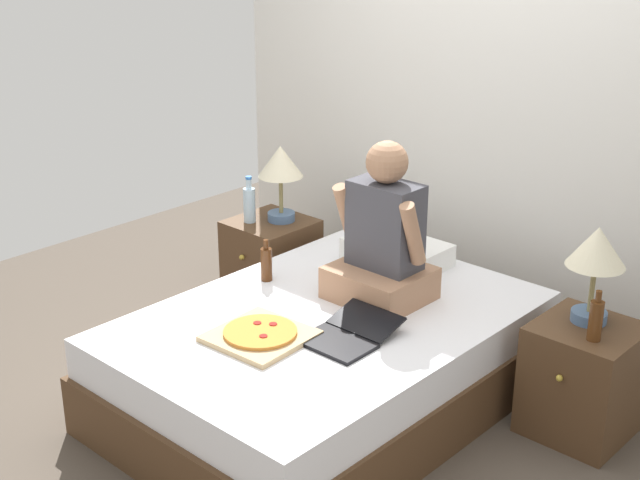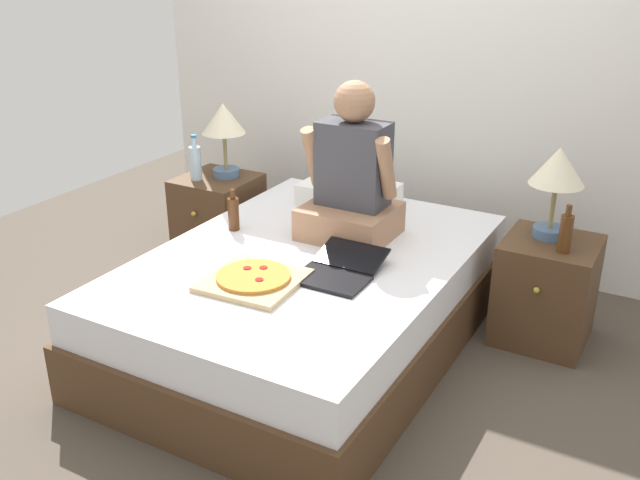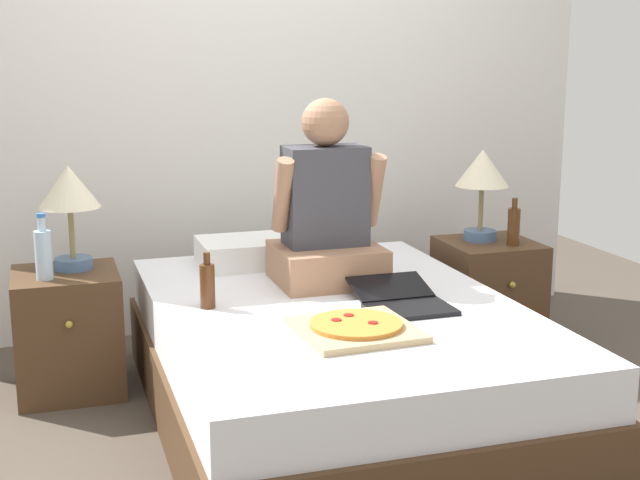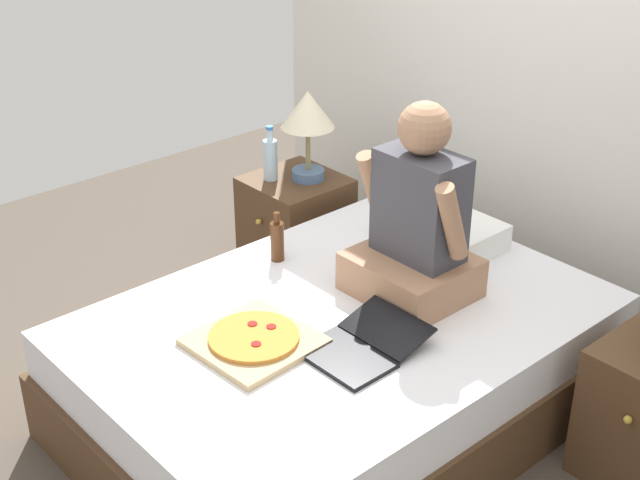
# 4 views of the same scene
# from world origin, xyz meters

# --- Properties ---
(ground_plane) EXTENTS (5.65, 5.65, 0.00)m
(ground_plane) POSITION_xyz_m (0.00, 0.00, 0.00)
(ground_plane) COLOR #4C4238
(wall_back) EXTENTS (3.65, 0.12, 2.50)m
(wall_back) POSITION_xyz_m (0.00, 1.36, 1.25)
(wall_back) COLOR silver
(wall_back) RESTS_ON ground
(bed) EXTENTS (1.41, 2.00, 0.48)m
(bed) POSITION_xyz_m (0.00, 0.00, 0.24)
(bed) COLOR #4C331E
(bed) RESTS_ON ground
(nightstand_left) EXTENTS (0.44, 0.47, 0.53)m
(nightstand_left) POSITION_xyz_m (-1.01, 0.62, 0.26)
(nightstand_left) COLOR #4C331E
(nightstand_left) RESTS_ON ground
(lamp_on_left_nightstand) EXTENTS (0.26, 0.26, 0.45)m
(lamp_on_left_nightstand) POSITION_xyz_m (-0.97, 0.67, 0.86)
(lamp_on_left_nightstand) COLOR #4C6B93
(lamp_on_left_nightstand) RESTS_ON nightstand_left
(water_bottle) EXTENTS (0.07, 0.07, 0.28)m
(water_bottle) POSITION_xyz_m (-1.09, 0.53, 0.64)
(water_bottle) COLOR silver
(water_bottle) RESTS_ON nightstand_left
(pillow) EXTENTS (0.52, 0.34, 0.12)m
(pillow) POSITION_xyz_m (-0.15, 0.72, 0.54)
(pillow) COLOR white
(pillow) RESTS_ON bed
(person_seated) EXTENTS (0.47, 0.40, 0.78)m
(person_seated) POSITION_xyz_m (0.07, 0.33, 0.77)
(person_seated) COLOR #A37556
(person_seated) RESTS_ON bed
(laptop) EXTENTS (0.32, 0.42, 0.07)m
(laptop) POSITION_xyz_m (0.23, -0.13, 0.50)
(laptop) COLOR black
(laptop) RESTS_ON bed
(pizza_box) EXTENTS (0.42, 0.42, 0.04)m
(pizza_box) POSITION_xyz_m (-0.05, -0.38, 0.50)
(pizza_box) COLOR tan
(pizza_box) RESTS_ON bed
(beer_bottle_on_bed) EXTENTS (0.06, 0.06, 0.22)m
(beer_bottle_on_bed) POSITION_xyz_m (-0.49, 0.09, 0.57)
(beer_bottle_on_bed) COLOR #4C2811
(beer_bottle_on_bed) RESTS_ON bed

